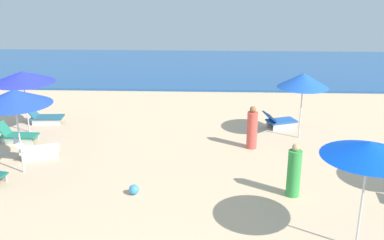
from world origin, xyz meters
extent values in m
cube|color=#235391|center=(0.00, 23.90, 0.06)|extent=(60.00, 12.21, 0.12)
cylinder|color=silver|center=(3.52, 11.17, 0.99)|extent=(0.05, 0.05, 1.97)
cone|color=blue|center=(3.52, 11.17, 2.23)|extent=(1.88, 1.88, 0.53)
cube|color=silver|center=(3.12, 12.04, 0.13)|extent=(0.98, 0.39, 0.26)
cube|color=silver|center=(2.93, 12.57, 0.13)|extent=(0.98, 0.39, 0.26)
cube|color=#2459AA|center=(3.03, 12.31, 0.29)|extent=(1.30, 1.02, 0.06)
cube|color=#2459AA|center=(2.54, 12.13, 0.49)|extent=(0.62, 0.74, 0.43)
cylinder|color=silver|center=(3.50, 4.13, 1.12)|extent=(0.05, 0.05, 2.24)
cone|color=blue|center=(3.50, 4.13, 2.41)|extent=(2.02, 2.02, 0.35)
cylinder|color=silver|center=(-5.67, 7.72, 1.11)|extent=(0.05, 0.05, 2.22)
cone|color=blue|center=(-5.67, 7.72, 2.45)|extent=(2.21, 2.21, 0.45)
cube|color=silver|center=(-5.51, 8.72, 0.13)|extent=(1.09, 0.49, 0.26)
cube|color=silver|center=(-5.71, 9.21, 0.13)|extent=(1.09, 0.49, 0.26)
cube|color=white|center=(-5.61, 8.96, 0.29)|extent=(1.43, 1.07, 0.06)
cube|color=white|center=(-6.16, 8.73, 0.49)|extent=(0.57, 0.69, 0.44)
cylinder|color=silver|center=(-6.94, 11.36, 1.00)|extent=(0.05, 0.05, 2.00)
cone|color=#2A35DC|center=(-6.94, 11.36, 2.21)|extent=(2.39, 2.39, 0.43)
cube|color=silver|center=(-6.85, 10.01, 0.12)|extent=(1.15, 0.11, 0.24)
cube|color=silver|center=(-6.82, 10.51, 0.12)|extent=(1.15, 0.11, 0.24)
cube|color=#24815F|center=(-6.84, 10.26, 0.27)|extent=(1.32, 0.67, 0.06)
cube|color=#24815F|center=(-7.43, 10.30, 0.51)|extent=(0.39, 0.58, 0.49)
cube|color=silver|center=(-6.57, 12.17, 0.11)|extent=(1.14, 0.12, 0.23)
cube|color=silver|center=(-6.61, 12.75, 0.11)|extent=(1.14, 0.12, 0.23)
cube|color=#296277|center=(-6.59, 12.46, 0.26)|extent=(1.31, 0.76, 0.06)
cube|color=#296277|center=(-7.17, 12.42, 0.45)|extent=(0.35, 0.66, 0.41)
cylinder|color=green|center=(2.48, 6.57, 0.68)|extent=(0.48, 0.48, 1.35)
sphere|color=tan|center=(2.48, 6.57, 1.45)|extent=(0.21, 0.21, 0.21)
cylinder|color=#E15045|center=(1.63, 10.07, 0.67)|extent=(0.48, 0.48, 1.33)
sphere|color=#97633D|center=(1.63, 10.07, 1.44)|extent=(0.23, 0.23, 0.23)
sphere|color=#3D92D0|center=(-1.98, 6.44, 0.14)|extent=(0.29, 0.29, 0.29)
camera|label=1|loc=(0.12, -4.62, 5.95)|focal=41.21mm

